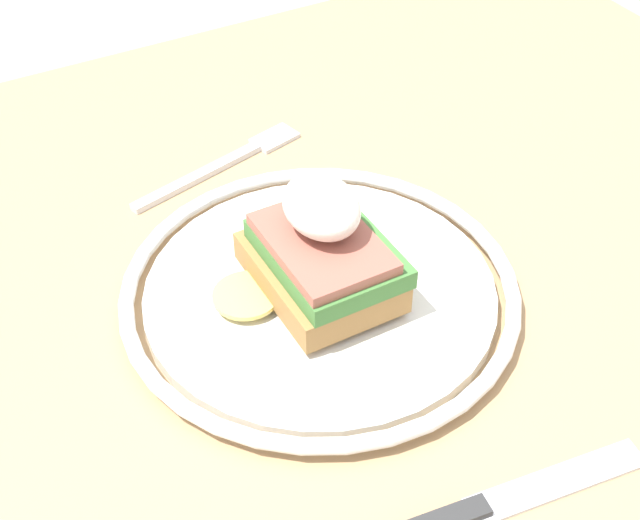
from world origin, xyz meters
The scene contains 5 objects.
dining_table centered at (0.00, 0.00, 0.64)m, with size 0.82×0.90×0.77m.
plate centered at (-0.04, -0.02, 0.78)m, with size 0.26×0.26×0.02m.
sandwich centered at (-0.04, -0.02, 0.81)m, with size 0.10×0.11×0.07m.
fork centered at (-0.20, -0.01, 0.77)m, with size 0.05×0.15×0.00m.
knife centered at (0.14, -0.03, 0.77)m, with size 0.04×0.19×0.01m.
Camera 1 is at (0.32, -0.22, 1.18)m, focal length 50.00 mm.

